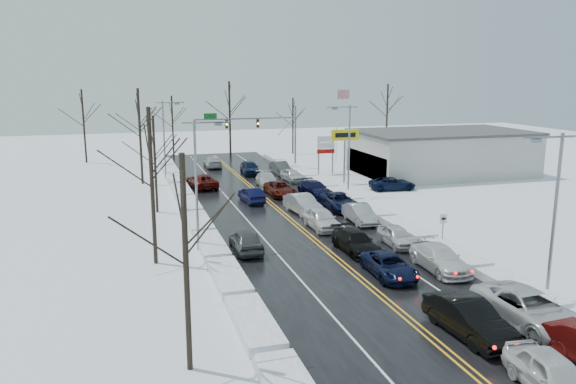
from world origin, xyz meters
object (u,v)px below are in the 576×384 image
object	(u,v)px
tires_plus_sign	(345,139)
dealership_building	(441,152)
traffic_signal_mast	(257,126)
flagpole	(338,120)
oncoming_car_0	(251,202)

from	to	relation	value
tires_plus_sign	dealership_building	size ratio (longest dim) A/B	0.29
traffic_signal_mast	tires_plus_sign	size ratio (longest dim) A/B	2.21
tires_plus_sign	flagpole	xyz separation A→B (m)	(4.67, 14.01, 0.93)
tires_plus_sign	flagpole	world-z (taller)	flagpole
tires_plus_sign	dealership_building	xyz separation A→B (m)	(13.48, 2.01, -2.34)
traffic_signal_mast	flagpole	size ratio (longest dim) A/B	1.33
flagpole	oncoming_car_0	size ratio (longest dim) A/B	2.30
flagpole	dealership_building	world-z (taller)	flagpole
traffic_signal_mast	oncoming_car_0	bearing A→B (deg)	-105.35
flagpole	dealership_building	size ratio (longest dim) A/B	0.49
traffic_signal_mast	dealership_building	bearing A→B (deg)	-25.95
flagpole	oncoming_car_0	world-z (taller)	flagpole
traffic_signal_mast	dealership_building	world-z (taller)	traffic_signal_mast
flagpole	dealership_building	distance (m)	15.24
traffic_signal_mast	dealership_building	size ratio (longest dim) A/B	0.65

